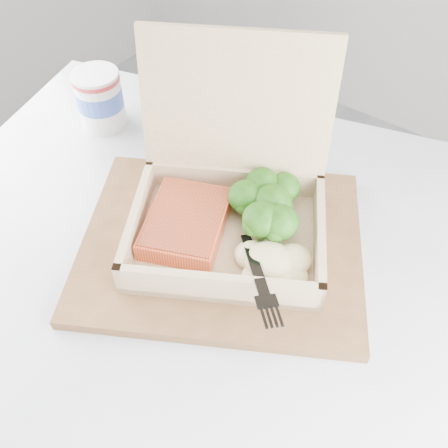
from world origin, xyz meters
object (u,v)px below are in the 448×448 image
Objects in this scene: serving_tray at (222,244)px; takeout_container at (230,191)px; cafe_table at (183,345)px; paper_cup at (100,98)px.

takeout_container is at bearing 108.41° from serving_tray.
cafe_table is 3.01× the size of takeout_container.
serving_tray is 1.12× the size of takeout_container.
cafe_table is 0.41m from paper_cup.
serving_tray is at bearing -17.73° from paper_cup.
serving_tray is at bearing -100.92° from takeout_container.
serving_tray is 0.07m from takeout_container.
takeout_container reaches higher than cafe_table.
paper_cup is at bearing 149.41° from cafe_table.
cafe_table is 0.21m from serving_tray.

